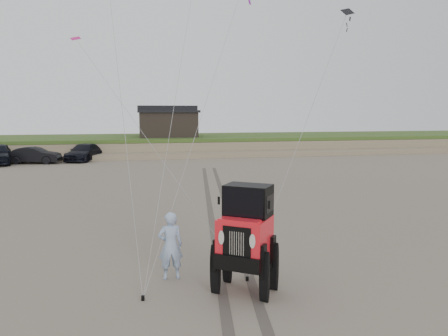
{
  "coord_description": "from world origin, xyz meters",
  "views": [
    {
      "loc": [
        -1.67,
        -10.78,
        4.42
      ],
      "look_at": [
        1.19,
        3.0,
        2.6
      ],
      "focal_mm": 35.0,
      "sensor_mm": 36.0,
      "label": 1
    }
  ],
  "objects": [
    {
      "name": "stake_aux",
      "position": [
        1.16,
        -0.13,
        0.06
      ],
      "size": [
        0.08,
        0.08,
        0.12
      ],
      "primitive_type": "cylinder",
      "color": "black",
      "rests_on": "ground"
    },
    {
      "name": "dune_ridge",
      "position": [
        0.0,
        37.5,
        0.82
      ],
      "size": [
        160.0,
        14.25,
        1.73
      ],
      "color": "#7A6B54",
      "rests_on": "ground"
    },
    {
      "name": "tire_tracks",
      "position": [
        2.0,
        8.0,
        0.0
      ],
      "size": [
        5.22,
        29.74,
        0.01
      ],
      "color": "#4C443D",
      "rests_on": "ground"
    },
    {
      "name": "stake_main",
      "position": [
        -1.56,
        -0.8,
        0.06
      ],
      "size": [
        0.08,
        0.08,
        0.12
      ],
      "primitive_type": "cylinder",
      "color": "black",
      "rests_on": "ground"
    },
    {
      "name": "truck_c",
      "position": [
        -6.13,
        30.51,
        0.75
      ],
      "size": [
        3.47,
        5.55,
        1.5
      ],
      "primitive_type": "imported",
      "rotation": [
        0.0,
        0.0,
        -0.29
      ],
      "color": "black",
      "rests_on": "ground"
    },
    {
      "name": "cabin",
      "position": [
        2.0,
        37.0,
        3.24
      ],
      "size": [
        6.4,
        5.4,
        3.35
      ],
      "color": "black",
      "rests_on": "dune_ridge"
    },
    {
      "name": "truck_b",
      "position": [
        -10.04,
        28.94,
        0.71
      ],
      "size": [
        4.53,
        2.23,
        1.43
      ],
      "primitive_type": "imported",
      "rotation": [
        0.0,
        0.0,
        1.4
      ],
      "color": "black",
      "rests_on": "ground"
    },
    {
      "name": "ground",
      "position": [
        0.0,
        0.0,
        0.0
      ],
      "size": [
        160.0,
        160.0,
        0.0
      ],
      "primitive_type": "plane",
      "color": "#6B6054",
      "rests_on": "ground"
    },
    {
      "name": "jeep",
      "position": [
        0.92,
        -0.8,
        1.06
      ],
      "size": [
        5.26,
        6.08,
        2.12
      ],
      "primitive_type": null,
      "rotation": [
        0.0,
        0.0,
        -0.6
      ],
      "color": "red",
      "rests_on": "ground"
    },
    {
      "name": "man",
      "position": [
        -0.79,
        0.43,
        0.91
      ],
      "size": [
        0.68,
        0.46,
        1.82
      ],
      "primitive_type": "imported",
      "rotation": [
        0.0,
        0.0,
        3.18
      ],
      "color": "#7E98C3",
      "rests_on": "ground"
    }
  ]
}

